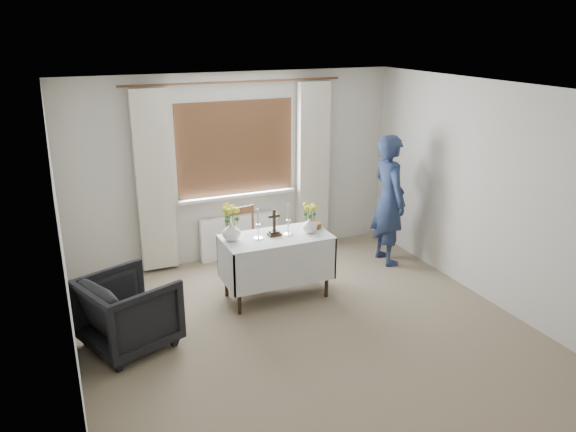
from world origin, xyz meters
The scene contains 12 objects.
ground centered at (0.00, 0.00, 0.00)m, with size 5.00×5.00×0.00m, color gray.
altar_table centered at (0.01, 1.10, 0.38)m, with size 1.24×0.64×0.76m, color silver.
wooden_chair centered at (-0.12, 1.78, 0.44)m, with size 0.41×0.41×0.89m, color brown, non-canonical shape.
armchair centered at (-1.73, 0.68, 0.37)m, with size 0.79×0.82×0.74m, color black.
person centered at (1.78, 1.50, 0.87)m, with size 0.64×0.42×1.74m, color navy.
radiator centered at (0.00, 2.42, 0.30)m, with size 1.10×0.10×0.60m, color white.
wooden_cross centered at (0.00, 1.13, 0.92)m, with size 0.15×0.10×0.31m, color black, non-canonical shape.
candlestick_left centered at (-0.20, 1.11, 0.94)m, with size 0.10×0.10×0.36m, color white, non-canonical shape.
candlestick_right centered at (0.16, 1.09, 0.95)m, with size 0.11×0.11×0.37m, color white, non-canonical shape.
flower_vase_left centered at (-0.50, 1.19, 0.87)m, with size 0.21×0.21×0.22m, color white.
flower_vase_right centered at (0.42, 1.07, 0.85)m, with size 0.18×0.18×0.19m, color white.
wicker_basket centered at (0.53, 1.19, 0.80)m, with size 0.18×0.18×0.07m, color brown.
Camera 1 is at (-2.24, -4.47, 3.05)m, focal length 35.00 mm.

